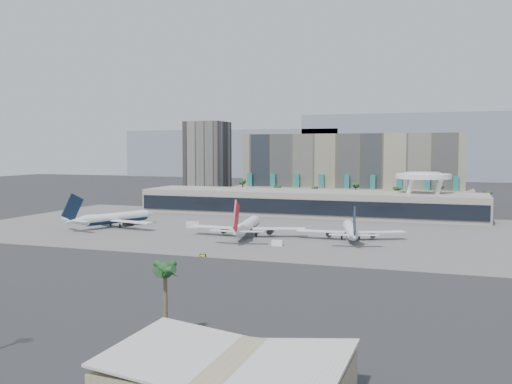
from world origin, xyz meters
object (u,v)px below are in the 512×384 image
(airliner_left, at_px, (113,218))
(service_vehicle_b, at_px, (277,243))
(service_vehicle_a, at_px, (193,225))
(taxiway_sign, at_px, (203,256))
(airliner_centre, at_px, (247,226))
(airliner_right, at_px, (351,230))

(airliner_left, height_order, service_vehicle_b, airliner_left)
(service_vehicle_a, xyz_separation_m, taxiway_sign, (31.23, -57.99, -0.80))
(airliner_centre, height_order, taxiway_sign, airliner_centre)
(airliner_right, bearing_deg, airliner_centre, 174.62)
(service_vehicle_a, relative_size, taxiway_sign, 2.53)
(airliner_right, distance_m, service_vehicle_b, 30.03)
(service_vehicle_b, bearing_deg, taxiway_sign, -124.88)
(airliner_centre, bearing_deg, airliner_left, 164.97)
(service_vehicle_b, height_order, taxiway_sign, service_vehicle_b)
(airliner_centre, bearing_deg, service_vehicle_a, 142.70)
(airliner_centre, distance_m, taxiway_sign, 42.24)
(service_vehicle_a, bearing_deg, taxiway_sign, -84.68)
(airliner_left, xyz_separation_m, airliner_centre, (62.17, -6.16, 0.06))
(service_vehicle_b, relative_size, taxiway_sign, 1.81)
(service_vehicle_b, bearing_deg, airliner_right, 39.74)
(service_vehicle_b, distance_m, taxiway_sign, 30.97)
(airliner_centre, xyz_separation_m, airliner_right, (38.19, 5.59, -0.43))
(airliner_centre, relative_size, airliner_right, 1.13)
(airliner_centre, bearing_deg, service_vehicle_b, -51.75)
(service_vehicle_a, bearing_deg, airliner_right, -31.59)
(airliner_left, bearing_deg, airliner_centre, 16.99)
(airliner_right, xyz_separation_m, service_vehicle_a, (-68.22, 10.33, -2.29))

